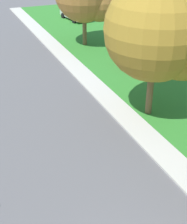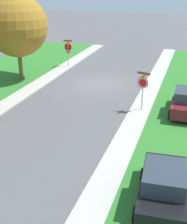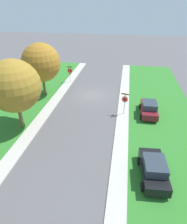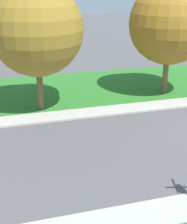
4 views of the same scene
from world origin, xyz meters
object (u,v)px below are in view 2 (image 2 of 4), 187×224
Objects in this scene: car_maroon_driveway_right at (187,102)px; tree_across_left at (15,27)px; car_black_across_road at (163,186)px; stop_sign_near_corner at (68,49)px; stop_sign_far_corner at (143,85)px.

tree_across_left is at bearing -14.41° from car_maroon_driveway_right.
car_black_across_road is 0.60× the size of tree_across_left.
tree_across_left is (14.39, -13.69, 3.67)m from car_black_across_road.
stop_sign_far_corner is at bearing 134.61° from stop_sign_near_corner.
tree_across_left reaches higher than stop_sign_far_corner.
car_black_across_road is at bearing 104.88° from stop_sign_far_corner.
stop_sign_far_corner is at bearing -75.12° from car_black_across_road.
stop_sign_near_corner is at bearing -58.10° from car_black_across_road.
stop_sign_near_corner is 22.11m from car_black_across_road.
car_black_across_road is at bearing 121.90° from stop_sign_near_corner.
car_maroon_driveway_right is (-2.92, -0.42, -1.01)m from stop_sign_far_corner.
stop_sign_far_corner is at bearing 160.41° from tree_across_left.
stop_sign_far_corner is 3.12m from car_maroon_driveway_right.
stop_sign_near_corner is 0.38× the size of tree_across_left.
stop_sign_far_corner is 0.63× the size of car_black_across_road.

